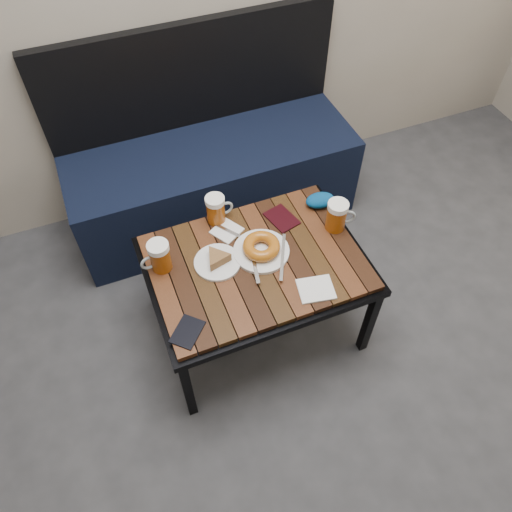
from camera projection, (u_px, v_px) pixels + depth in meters
name	position (u px, v px, depth m)	size (l,w,h in m)	color
bench	(212.00, 173.00, 2.52)	(1.40, 0.50, 0.95)	black
cafe_table	(256.00, 267.00, 1.95)	(0.84, 0.62, 0.47)	black
beer_mug_left	(159.00, 256.00, 1.84)	(0.12, 0.09, 0.13)	#8E400B
beer_mug_centre	(216.00, 209.00, 2.00)	(0.12, 0.08, 0.13)	#8E400B
beer_mug_right	(337.00, 216.00, 1.97)	(0.13, 0.10, 0.13)	#8E400B
plate_pie	(217.00, 260.00, 1.89)	(0.18, 0.18, 0.05)	white
plate_bagel	(261.00, 248.00, 1.92)	(0.23, 0.28, 0.06)	white
napkin_left	(227.00, 231.00, 2.00)	(0.14, 0.14, 0.01)	white
napkin_right	(316.00, 289.00, 1.83)	(0.15, 0.13, 0.01)	white
passport_navy	(187.00, 332.00, 1.72)	(0.09, 0.12, 0.01)	black
passport_burgundy	(282.00, 218.00, 2.05)	(0.10, 0.14, 0.01)	black
knit_pouch	(320.00, 200.00, 2.08)	(0.12, 0.08, 0.05)	navy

